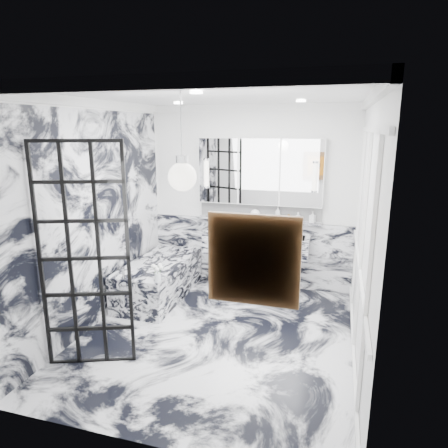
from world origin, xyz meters
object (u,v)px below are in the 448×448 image
(trough_sink, at_px, (256,244))
(bathtub, at_px, (159,278))
(crittall_door, at_px, (84,258))
(mirror_cabinet, at_px, (260,172))

(trough_sink, distance_m, bathtub, 1.55)
(trough_sink, relative_size, bathtub, 0.97)
(crittall_door, height_order, mirror_cabinet, crittall_door)
(crittall_door, bearing_deg, trough_sink, 42.02)
(mirror_cabinet, bearing_deg, trough_sink, -90.00)
(bathtub, bearing_deg, mirror_cabinet, 32.06)
(crittall_door, xyz_separation_m, bathtub, (-0.05, 1.79, -0.90))
(trough_sink, relative_size, mirror_cabinet, 0.84)
(crittall_door, bearing_deg, bathtub, 71.06)
(crittall_door, bearing_deg, mirror_cabinet, 43.56)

